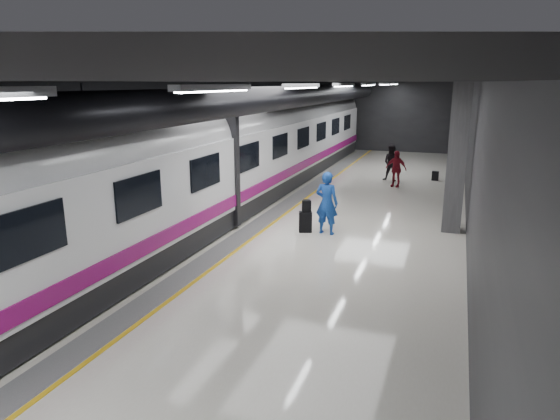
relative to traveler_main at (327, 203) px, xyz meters
The scene contains 9 objects.
ground 1.43m from the traveler_main, 156.53° to the right, with size 40.00×40.00×0.00m, color silver.
platform_hall 2.92m from the traveler_main, 157.03° to the left, with size 10.02×40.02×4.51m.
train 4.38m from the traveler_main, behind, with size 3.05×38.00×4.05m.
traveler_main is the anchor object (origin of this frame).
suitcase_main 0.91m from the traveler_main, behind, with size 0.39×0.25×0.64m, color black.
shoulder_bag 0.64m from the traveler_main, behind, with size 0.27×0.14×0.35m, color black.
traveler_far_a 9.18m from the traveler_main, 85.15° to the left, with size 0.82×0.64×1.68m, color black.
traveler_far_b 7.94m from the traveler_main, 81.94° to the left, with size 0.94×0.39×1.60m, color maroon.
suitcase_far 10.32m from the traveler_main, 74.77° to the left, with size 0.30×0.19×0.44m, color black.
Camera 1 is at (4.52, -13.77, 4.49)m, focal length 32.00 mm.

